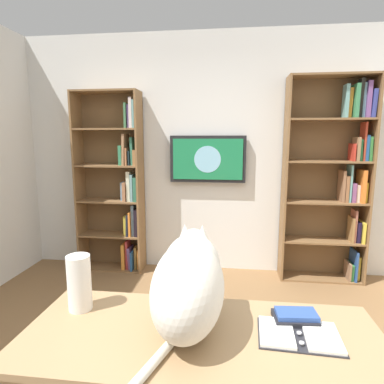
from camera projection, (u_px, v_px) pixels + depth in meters
wall_back at (214, 155)px, 3.69m from camera, size 4.52×0.06×2.70m
bookshelf_left at (335, 178)px, 3.41m from camera, size 0.87×0.28×2.17m
bookshelf_right at (118, 187)px, 3.72m from camera, size 0.75×0.28×2.06m
wall_mounted_tv at (208, 159)px, 3.63m from camera, size 0.85×0.07×0.52m
desk at (201, 362)px, 1.33m from camera, size 1.51×0.63×0.74m
cat at (189, 280)px, 1.37m from camera, size 0.32×0.70×0.41m
open_binder at (299, 335)px, 1.32m from camera, size 0.34×0.24×0.02m
paper_towel_roll at (79, 283)px, 1.52m from camera, size 0.11×0.11×0.27m
desk_book_stack at (295, 317)px, 1.43m from camera, size 0.20×0.14×0.05m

